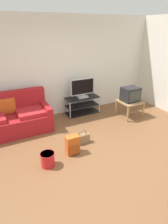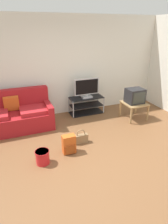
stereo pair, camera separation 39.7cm
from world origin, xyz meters
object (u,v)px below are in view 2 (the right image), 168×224
tv_stand (86,105)px  handbag (81,138)px  flat_tv (87,88)px  side_table (134,105)px  backpack (69,144)px  cleaning_bucket (42,157)px  couch (15,116)px  crt_tv (135,96)px

tv_stand → handbag: bearing=-116.3°
flat_tv → handbag: bearing=-116.7°
side_table → backpack: (-2.18, -0.90, -0.21)m
flat_tv → cleaning_bucket: 2.56m
flat_tv → couch: bearing=-174.3°
cleaning_bucket → tv_stand: bearing=48.6°
crt_tv → handbag: 2.02m
crt_tv → backpack: (-2.18, -0.92, -0.47)m
handbag → backpack: bearing=-145.3°
backpack → tv_stand: bearing=79.7°
flat_tv → side_table: (1.09, -0.81, -0.37)m
tv_stand → flat_tv: size_ratio=1.34×
tv_stand → crt_tv: size_ratio=2.17×
tv_stand → side_table: (1.09, -0.83, 0.15)m
flat_tv → side_table: flat_tv is taller
backpack → cleaning_bucket: backpack is taller
couch → cleaning_bucket: couch is taller
couch → flat_tv: bearing=5.7°
tv_stand → handbag: 1.66m
couch → side_table: 3.18m
side_table → cleaning_bucket: side_table is taller
side_table → cleaning_bucket: (-2.75, -1.05, -0.26)m
flat_tv → crt_tv: (1.09, -0.79, -0.11)m
flat_tv → crt_tv: flat_tv is taller
cleaning_bucket → couch: bearing=102.8°
tv_stand → couch: bearing=-173.6°
couch → handbag: (1.29, -1.26, -0.23)m
side_table → handbag: side_table is taller
side_table → crt_tv: (-0.00, 0.02, 0.26)m
tv_stand → side_table: 1.38m
flat_tv → cleaning_bucket: flat_tv is taller
couch → handbag: size_ratio=5.49×
side_table → crt_tv: bearing=90.0°
flat_tv → tv_stand: bearing=90.0°
couch → side_table: bearing=-10.9°
cleaning_bucket → side_table: bearing=20.8°
flat_tv → side_table: 1.41m
tv_stand → cleaning_bucket: size_ratio=3.65×
crt_tv → cleaning_bucket: 2.99m
couch → backpack: 1.78m
tv_stand → backpack: 2.04m
flat_tv → crt_tv: bearing=-35.9°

